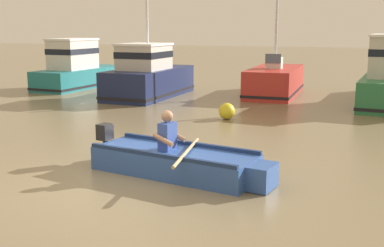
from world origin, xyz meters
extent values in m
plane|color=#7A6B4C|center=(0.00, 0.00, 0.00)|extent=(120.00, 120.00, 0.00)
cube|color=#2D519E|center=(0.63, 0.87, 0.22)|extent=(3.26, 1.70, 0.44)
cube|color=#2D519E|center=(2.33, 0.52, 0.22)|extent=(0.51, 0.67, 0.42)
cube|color=navy|center=(0.73, 1.37, 0.47)|extent=(2.99, 0.69, 0.08)
cube|color=navy|center=(0.53, 0.37, 0.47)|extent=(2.99, 0.69, 0.08)
cube|color=#3C62B2|center=(0.53, 0.89, 0.40)|extent=(0.48, 1.05, 0.06)
cylinder|color=black|center=(-0.99, 1.20, 0.27)|extent=(0.12, 0.12, 0.54)
cube|color=black|center=(-0.99, 1.20, 0.62)|extent=(0.29, 0.32, 0.32)
cube|color=#334C99|center=(0.48, 0.90, 0.70)|extent=(0.28, 0.38, 0.52)
sphere|color=#9E7051|center=(0.48, 0.90, 1.08)|extent=(0.22, 0.22, 0.22)
cylinder|color=#9E7051|center=(0.58, 1.10, 0.68)|extent=(0.43, 0.17, 0.23)
cylinder|color=#9E7051|center=(0.49, 0.67, 0.68)|extent=(0.43, 0.17, 0.23)
cylinder|color=tan|center=(0.94, 0.65, 0.50)|extent=(0.28, 1.99, 0.06)
cube|color=#1E727A|center=(-7.97, 11.75, 0.43)|extent=(2.17, 4.94, 0.86)
cube|color=black|center=(-7.97, 11.75, 0.15)|extent=(2.22, 4.99, 0.10)
cube|color=silver|center=(-8.01, 11.32, 1.49)|extent=(1.53, 2.14, 1.26)
cube|color=black|center=(-8.01, 11.32, 1.65)|extent=(1.56, 2.17, 0.24)
cube|color=white|center=(-8.01, 11.32, 2.16)|extent=(1.60, 2.24, 0.08)
cube|color=#19234C|center=(-3.79, 10.01, 0.55)|extent=(2.21, 4.60, 1.10)
cube|color=black|center=(-3.79, 10.01, 0.19)|extent=(2.26, 4.64, 0.10)
cube|color=beige|center=(-3.82, 9.60, 1.55)|extent=(1.63, 1.97, 0.91)
cube|color=black|center=(-3.82, 9.60, 1.66)|extent=(1.66, 2.01, 0.24)
cube|color=white|center=(-3.82, 9.60, 2.04)|extent=(1.71, 2.07, 0.08)
cylinder|color=silver|center=(-3.80, 9.90, 3.08)|extent=(0.10, 0.10, 3.97)
cube|color=#B72D28|center=(0.82, 11.98, 0.55)|extent=(1.83, 4.48, 1.09)
cube|color=black|center=(0.82, 11.98, 0.19)|extent=(1.87, 4.52, 0.10)
cube|color=silver|center=(0.81, 11.65, 1.31)|extent=(0.62, 0.51, 0.44)
cube|color=slate|center=(0.80, 11.39, 1.49)|extent=(0.61, 0.05, 0.36)
cylinder|color=silver|center=(0.81, 11.87, 2.66)|extent=(0.10, 0.10, 3.14)
sphere|color=yellow|center=(0.25, 6.37, 0.24)|extent=(0.49, 0.49, 0.49)
camera|label=1|loc=(3.61, -7.14, 2.69)|focal=44.55mm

